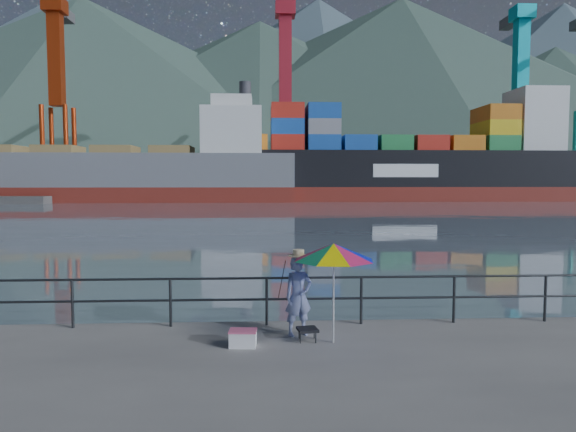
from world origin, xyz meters
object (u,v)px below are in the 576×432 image
object	(u,v)px
container_ship	(408,163)
fisherman	(298,296)
bulk_carrier	(137,173)
beach_umbrella	(334,252)
cooler_bag	(243,339)

from	to	relation	value
container_ship	fisherman	bearing A→B (deg)	-107.45
fisherman	bulk_carrier	size ratio (longest dim) A/B	0.03
beach_umbrella	container_ship	world-z (taller)	container_ship
beach_umbrella	container_ship	size ratio (longest dim) A/B	0.03
beach_umbrella	container_ship	xyz separation A→B (m)	(21.97, 72.37, 4.13)
beach_umbrella	container_ship	distance (m)	75.75
beach_umbrella	cooler_bag	size ratio (longest dim) A/B	3.88
fisherman	beach_umbrella	distance (m)	1.23
fisherman	cooler_bag	world-z (taller)	fisherman
bulk_carrier	container_ship	xyz separation A→B (m)	(42.48, 2.22, 1.72)
beach_umbrella	bulk_carrier	world-z (taller)	bulk_carrier
beach_umbrella	container_ship	bearing A→B (deg)	73.11
fisherman	cooler_bag	size ratio (longest dim) A/B	3.21
cooler_bag	container_ship	world-z (taller)	container_ship
container_ship	bulk_carrier	bearing A→B (deg)	-177.00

